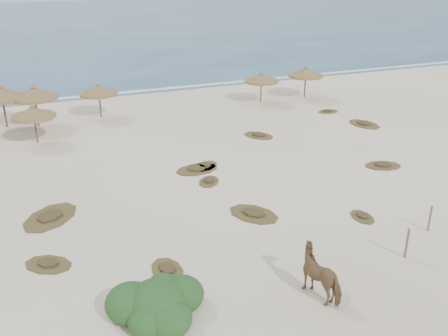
{
  "coord_description": "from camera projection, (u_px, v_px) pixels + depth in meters",
  "views": [
    {
      "loc": [
        -8.87,
        -16.05,
        10.82
      ],
      "look_at": [
        -0.49,
        5.0,
        1.15
      ],
      "focal_mm": 40.0,
      "sensor_mm": 36.0,
      "label": 1
    }
  ],
  "objects": [
    {
      "name": "ground",
      "position": [
        279.0,
        235.0,
        20.98
      ],
      "size": [
        160.0,
        160.0,
        0.0
      ],
      "primitive_type": "plane",
      "color": "#F8E8CC",
      "rests_on": "ground"
    },
    {
      "name": "palapa_2",
      "position": [
        33.0,
        113.0,
        30.54
      ],
      "size": [
        3.44,
        3.44,
        2.52
      ],
      "rotation": [
        0.0,
        0.0,
        -0.34
      ],
      "color": "brown",
      "rests_on": "ground"
    },
    {
      "name": "scrub_11",
      "position": [
        167.0,
        270.0,
        18.56
      ],
      "size": [
        1.24,
        1.81,
        0.16
      ],
      "rotation": [
        0.0,
        0.0,
        1.64
      ],
      "color": "brown",
      "rests_on": "ground"
    },
    {
      "name": "scrub_4",
      "position": [
        383.0,
        165.0,
        27.79
      ],
      "size": [
        2.32,
        1.81,
        0.16
      ],
      "rotation": [
        0.0,
        0.0,
        2.89
      ],
      "color": "brown",
      "rests_on": "ground"
    },
    {
      "name": "scrub_7",
      "position": [
        259.0,
        135.0,
        32.43
      ],
      "size": [
        2.26,
        2.46,
        0.16
      ],
      "rotation": [
        0.0,
        0.0,
        2.17
      ],
      "color": "brown",
      "rests_on": "ground"
    },
    {
      "name": "scrub_9",
      "position": [
        254.0,
        214.0,
        22.58
      ],
      "size": [
        2.65,
        2.92,
        0.16
      ],
      "rotation": [
        0.0,
        0.0,
        2.13
      ],
      "color": "brown",
      "rests_on": "ground"
    },
    {
      "name": "foam_line",
      "position": [
        140.0,
        91.0,
        43.2
      ],
      "size": [
        70.0,
        0.6,
        0.01
      ],
      "primitive_type": "cube",
      "color": "white",
      "rests_on": "ground"
    },
    {
      "name": "palapa_1",
      "position": [
        34.0,
        94.0,
        33.51
      ],
      "size": [
        3.75,
        3.75,
        2.92
      ],
      "rotation": [
        0.0,
        0.0,
        -0.23
      ],
      "color": "brown",
      "rests_on": "ground"
    },
    {
      "name": "palapa_4",
      "position": [
        261.0,
        78.0,
        39.17
      ],
      "size": [
        3.03,
        3.03,
        2.52
      ],
      "rotation": [
        0.0,
        0.0,
        0.14
      ],
      "color": "brown",
      "rests_on": "ground"
    },
    {
      "name": "scrub_12",
      "position": [
        362.0,
        217.0,
        22.33
      ],
      "size": [
        0.99,
        1.45,
        0.16
      ],
      "rotation": [
        0.0,
        0.0,
        1.51
      ],
      "color": "brown",
      "rests_on": "ground"
    },
    {
      "name": "scrub_1",
      "position": [
        50.0,
        217.0,
        22.31
      ],
      "size": [
        3.37,
        3.49,
        0.16
      ],
      "rotation": [
        0.0,
        0.0,
        0.87
      ],
      "color": "brown",
      "rests_on": "ground"
    },
    {
      "name": "scrub_10",
      "position": [
        328.0,
        111.0,
        37.43
      ],
      "size": [
        1.65,
        1.15,
        0.16
      ],
      "rotation": [
        0.0,
        0.0,
        3.06
      ],
      "color": "brown",
      "rests_on": "ground"
    },
    {
      "name": "fence_post_far",
      "position": [
        430.0,
        218.0,
        21.08
      ],
      "size": [
        0.11,
        0.11,
        1.17
      ],
      "primitive_type": "cylinder",
      "rotation": [
        0.0,
        0.0,
        -0.31
      ],
      "color": "#6E6552",
      "rests_on": "ground"
    },
    {
      "name": "scrub_3",
      "position": [
        197.0,
        169.0,
        27.3
      ],
      "size": [
        2.59,
        1.88,
        0.16
      ],
      "rotation": [
        0.0,
        0.0,
        0.14
      ],
      "color": "brown",
      "rests_on": "ground"
    },
    {
      "name": "scrub_5",
      "position": [
        364.0,
        124.0,
        34.62
      ],
      "size": [
        2.02,
        2.7,
        0.16
      ],
      "rotation": [
        0.0,
        0.0,
        1.75
      ],
      "color": "brown",
      "rests_on": "ground"
    },
    {
      "name": "fence_post_near",
      "position": [
        407.0,
        243.0,
        19.17
      ],
      "size": [
        0.12,
        0.12,
        1.27
      ],
      "primitive_type": "cylinder",
      "rotation": [
        0.0,
        0.0,
        0.26
      ],
      "color": "#6E6552",
      "rests_on": "ground"
    },
    {
      "name": "scrub_2",
      "position": [
        209.0,
        181.0,
        25.83
      ],
      "size": [
        1.67,
        1.82,
        0.16
      ],
      "rotation": [
        0.0,
        0.0,
        0.99
      ],
      "color": "brown",
      "rests_on": "ground"
    },
    {
      "name": "bush",
      "position": [
        157.0,
        304.0,
        16.08
      ],
      "size": [
        3.27,
        2.88,
        1.47
      ],
      "rotation": [
        0.0,
        0.0,
        0.02
      ],
      "color": "#2F5825",
      "rests_on": "ground"
    },
    {
      "name": "ocean",
      "position": [
        75.0,
        24.0,
        85.07
      ],
      "size": [
        200.0,
        100.0,
        0.01
      ],
      "primitive_type": "cube",
      "color": "navy",
      "rests_on": "ground"
    },
    {
      "name": "palapa_0",
      "position": [
        1.0,
        94.0,
        33.26
      ],
      "size": [
        3.82,
        3.82,
        3.0
      ],
      "rotation": [
        0.0,
        0.0,
        0.22
      ],
      "color": "brown",
      "rests_on": "ground"
    },
    {
      "name": "horse",
      "position": [
        323.0,
        274.0,
        16.96
      ],
      "size": [
        1.44,
        2.18,
        1.7
      ],
      "primitive_type": "imported",
      "rotation": [
        0.0,
        0.0,
        3.42
      ],
      "color": "olive",
      "rests_on": "ground"
    },
    {
      "name": "scrub_13",
      "position": [
        205.0,
        166.0,
        27.68
      ],
      "size": [
        2.13,
        2.04,
        0.16
      ],
      "rotation": [
        0.0,
        0.0,
        0.68
      ],
      "color": "brown",
      "rests_on": "ground"
    },
    {
      "name": "palapa_3",
      "position": [
        99.0,
        90.0,
        35.53
      ],
      "size": [
        3.3,
        3.3,
        2.54
      ],
      "rotation": [
        0.0,
        0.0,
        0.25
      ],
      "color": "brown",
      "rests_on": "ground"
    },
    {
      "name": "palapa_5",
      "position": [
        306.0,
        73.0,
        40.5
      ],
      "size": [
        3.51,
        3.51,
        2.65
      ],
      "rotation": [
        0.0,
        0.0,
        0.28
      ],
      "color": "brown",
      "rests_on": "ground"
    },
    {
      "name": "scrub_0",
      "position": [
        48.0,
        264.0,
        18.89
      ],
      "size": [
        2.25,
        2.12,
        0.16
      ],
      "rotation": [
        0.0,
        0.0,
        2.49
      ],
      "color": "brown",
      "rests_on": "ground"
    }
  ]
}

